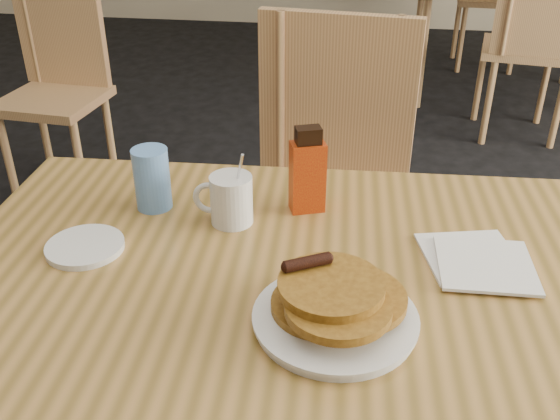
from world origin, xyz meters
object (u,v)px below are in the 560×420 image
object	(u,v)px
chair_neighbor_near	(534,33)
coffee_mug	(230,199)
chair_wall_extra	(57,72)
main_table	(297,292)
chair_main_far	(331,165)
syrup_bottle	(307,173)
pancake_plate	(335,308)
blue_tumbler	(152,179)

from	to	relation	value
chair_neighbor_near	coffee_mug	size ratio (longest dim) A/B	6.30
chair_neighbor_near	coffee_mug	xyz separation A→B (m)	(-1.06, -2.34, 0.21)
coffee_mug	chair_wall_extra	bearing A→B (deg)	110.79
main_table	chair_main_far	size ratio (longest dim) A/B	1.33
chair_main_far	syrup_bottle	world-z (taller)	chair_main_far
main_table	chair_neighbor_near	bearing A→B (deg)	69.96
chair_wall_extra	coffee_mug	world-z (taller)	chair_wall_extra
main_table	syrup_bottle	bearing A→B (deg)	92.28
main_table	chair_main_far	world-z (taller)	chair_main_far
pancake_plate	blue_tumbler	size ratio (longest dim) A/B	2.00
pancake_plate	syrup_bottle	distance (m)	0.37
chair_main_far	blue_tumbler	size ratio (longest dim) A/B	7.86
main_table	chair_main_far	distance (m)	0.75
syrup_bottle	blue_tumbler	bearing A→B (deg)	166.66
chair_wall_extra	chair_neighbor_near	bearing A→B (deg)	26.11
pancake_plate	chair_neighbor_near	bearing A→B (deg)	72.31
coffee_mug	chair_neighbor_near	bearing A→B (deg)	49.24
chair_neighbor_near	blue_tumbler	world-z (taller)	chair_neighbor_near
syrup_bottle	blue_tumbler	xyz separation A→B (m)	(-0.31, -0.04, -0.02)
coffee_mug	blue_tumbler	bearing A→B (deg)	151.66
main_table	chair_wall_extra	bearing A→B (deg)	127.80
chair_wall_extra	pancake_plate	size ratio (longest dim) A/B	3.52
pancake_plate	blue_tumbler	distance (m)	0.51
chair_main_far	syrup_bottle	bearing A→B (deg)	-84.58
pancake_plate	coffee_mug	world-z (taller)	coffee_mug
main_table	coffee_mug	distance (m)	0.24
syrup_bottle	main_table	bearing A→B (deg)	-107.66
chair_main_far	pancake_plate	bearing A→B (deg)	-78.23
chair_main_far	coffee_mug	distance (m)	0.63
chair_main_far	main_table	bearing A→B (deg)	-83.28
pancake_plate	chair_wall_extra	bearing A→B (deg)	127.40
chair_main_far	coffee_mug	bearing A→B (deg)	-98.11
chair_wall_extra	pancake_plate	bearing A→B (deg)	-47.47
main_table	pancake_plate	world-z (taller)	pancake_plate
main_table	chair_neighbor_near	distance (m)	2.66
main_table	coffee_mug	xyz separation A→B (m)	(-0.15, 0.16, 0.09)
chair_neighbor_near	syrup_bottle	bearing A→B (deg)	-102.82
main_table	pancake_plate	distance (m)	0.16
main_table	blue_tumbler	xyz separation A→B (m)	(-0.32, 0.20, 0.10)
blue_tumbler	chair_wall_extra	bearing A→B (deg)	123.37
pancake_plate	syrup_bottle	xyz separation A→B (m)	(-0.08, 0.35, 0.05)
main_table	chair_wall_extra	xyz separation A→B (m)	(-1.29, 1.66, -0.17)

